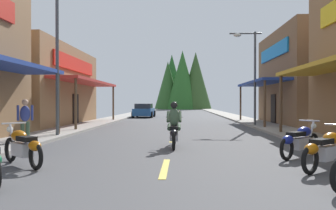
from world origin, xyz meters
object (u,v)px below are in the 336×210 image
motorcycle_parked_left_2 (23,146)px  motorcycle_parked_right_3 (300,140)px  parked_car_curbside (144,111)px  streetlamp_left (63,37)px  pedestrian_strolling (25,118)px  motorcycle_parked_right_2 (327,149)px  rider_cruising_lead (174,128)px  streetlamp_right (250,65)px

motorcycle_parked_left_2 → motorcycle_parked_right_3: bearing=-125.5°
motorcycle_parked_right_3 → parked_car_curbside: parked_car_curbside is taller
motorcycle_parked_left_2 → streetlamp_left: bearing=-36.4°
pedestrian_strolling → parked_car_curbside: (1.95, 22.47, -0.28)m
motorcycle_parked_right_2 → motorcycle_parked_right_3: size_ratio=1.04×
motorcycle_parked_left_2 → parked_car_curbside: parked_car_curbside is taller
pedestrian_strolling → parked_car_curbside: size_ratio=0.38×
motorcycle_parked_right_3 → streetlamp_left: bearing=105.2°
streetlamp_left → motorcycle_parked_right_2: 11.57m
rider_cruising_lead → motorcycle_parked_left_2: bearing=134.2°
streetlamp_right → rider_cruising_lead: streetlamp_right is taller
rider_cruising_lead → pedestrian_strolling: bearing=82.4°
streetlamp_right → rider_cruising_lead: size_ratio=2.80×
streetlamp_right → parked_car_curbside: bearing=122.1°
streetlamp_left → motorcycle_parked_right_3: 10.62m
motorcycle_parked_right_2 → parked_car_curbside: 27.93m
pedestrian_strolling → motorcycle_parked_right_3: bearing=-129.0°
motorcycle_parked_right_2 → motorcycle_parked_left_2: (-7.15, 0.28, 0.00)m
streetlamp_right → motorcycle_parked_right_3: bearing=-94.8°
streetlamp_left → motorcycle_parked_right_2: bearing=-39.2°
streetlamp_right → motorcycle_parked_right_2: (-1.06, -13.96, -3.43)m
motorcycle_parked_right_3 → motorcycle_parked_left_2: size_ratio=0.98×
streetlamp_left → motorcycle_parked_left_2: 7.78m
streetlamp_right → pedestrian_strolling: size_ratio=3.60×
rider_cruising_lead → motorcycle_parked_right_3: bearing=-120.1°
motorcycle_parked_right_2 → motorcycle_parked_right_3: bearing=48.0°
motorcycle_parked_right_2 → parked_car_curbside: bearing=63.5°
streetlamp_left → rider_cruising_lead: 6.87m
motorcycle_parked_right_3 → pedestrian_strolling: (-9.09, 2.73, 0.48)m
rider_cruising_lead → parked_car_curbside: 23.44m
motorcycle_parked_right_2 → parked_car_curbside: size_ratio=0.39×
pedestrian_strolling → streetlamp_right: bearing=-69.3°
motorcycle_parked_right_2 → motorcycle_parked_right_3: (0.03, 1.80, 0.00)m
streetlamp_left → motorcycle_parked_right_2: size_ratio=4.09×
streetlamp_left → motorcycle_parked_left_2: size_ratio=4.17×
streetlamp_right → parked_car_curbside: streetlamp_right is taller
motorcycle_parked_right_3 → parked_car_curbside: bearing=62.0°
motorcycle_parked_left_2 → pedestrian_strolling: 4.69m
motorcycle_parked_left_2 → streetlamp_right: bearing=-78.4°
streetlamp_left → motorcycle_parked_left_2: (1.29, -6.60, -3.90)m
rider_cruising_lead → parked_car_curbside: bearing=8.3°
motorcycle_parked_right_3 → pedestrian_strolling: 9.50m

